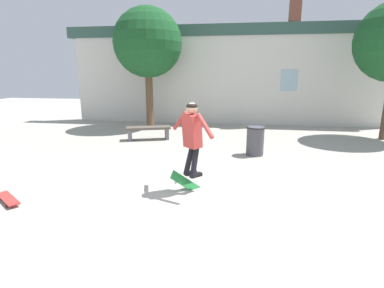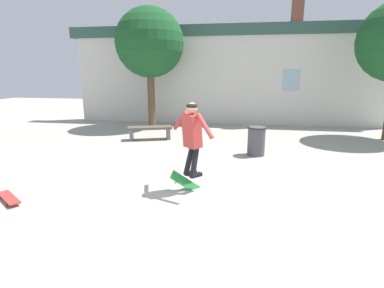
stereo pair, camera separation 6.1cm
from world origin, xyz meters
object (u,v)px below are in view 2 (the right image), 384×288
tree_left (150,43)px  skateboard_flipping (188,185)px  skater (192,134)px  skateboard_resting (9,198)px  park_bench (150,130)px  trash_bin (256,140)px

tree_left → skateboard_flipping: (2.81, -6.73, -3.34)m
skater → skateboard_resting: size_ratio=1.90×
tree_left → park_bench: (0.66, -2.41, -3.12)m
skateboard_resting → trash_bin: bearing=75.8°
skateboard_flipping → skateboard_resting: 3.36m
trash_bin → skateboard_resting: (-4.62, -3.96, -0.36)m
park_bench → skater: 4.95m
trash_bin → skateboard_flipping: bearing=-116.7°
park_bench → skateboard_flipping: (2.15, -4.32, -0.22)m
tree_left → skater: size_ratio=3.34×
trash_bin → skater: skater is taller
trash_bin → skateboard_flipping: 3.23m
park_bench → skateboard_flipping: size_ratio=2.39×
skater → skateboard_flipping: (-0.08, 0.03, -1.06)m
skateboard_resting → park_bench: bearing=114.4°
tree_left → skateboard_resting: tree_left is taller
tree_left → skater: tree_left is taller
park_bench → trash_bin: 3.87m
skateboard_flipping → park_bench: bearing=88.4°
tree_left → skater: bearing=-66.9°
park_bench → skater: (2.23, -4.34, 0.84)m
skateboard_flipping → tree_left: bearing=84.6°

